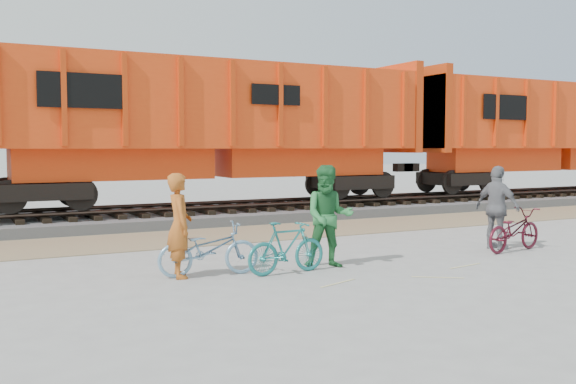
% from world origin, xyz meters
% --- Properties ---
extents(ground, '(120.00, 120.00, 0.00)m').
position_xyz_m(ground, '(0.00, 0.00, 0.00)').
color(ground, '#9E9E99').
rests_on(ground, ground).
extents(gravel_strip, '(120.00, 3.00, 0.02)m').
position_xyz_m(gravel_strip, '(0.00, 5.50, 0.01)').
color(gravel_strip, '#91775A').
rests_on(gravel_strip, ground).
extents(ballast_bed, '(120.00, 4.00, 0.30)m').
position_xyz_m(ballast_bed, '(0.00, 9.00, 0.15)').
color(ballast_bed, slate).
rests_on(ballast_bed, ground).
extents(track, '(120.00, 2.60, 0.24)m').
position_xyz_m(track, '(0.00, 9.00, 0.47)').
color(track, black).
rests_on(track, ballast_bed).
extents(hopper_car_center, '(14.00, 3.13, 4.65)m').
position_xyz_m(hopper_car_center, '(0.54, 9.00, 3.01)').
color(hopper_car_center, black).
rests_on(hopper_car_center, track).
extents(hopper_car_right, '(14.00, 3.13, 4.65)m').
position_xyz_m(hopper_car_right, '(15.54, 9.00, 3.01)').
color(hopper_car_right, black).
rests_on(hopper_car_right, track).
extents(bicycle_blue, '(1.88, 0.88, 0.95)m').
position_xyz_m(bicycle_blue, '(-2.69, 0.81, 0.47)').
color(bicycle_blue, '#719CBB').
rests_on(bicycle_blue, ground).
extents(bicycle_teal, '(1.61, 0.56, 0.95)m').
position_xyz_m(bicycle_teal, '(-1.39, 0.33, 0.48)').
color(bicycle_teal, '#1E7775').
rests_on(bicycle_teal, ground).
extents(bicycle_maroon, '(1.87, 0.93, 0.94)m').
position_xyz_m(bicycle_maroon, '(4.18, 0.25, 0.47)').
color(bicycle_maroon, '#4F111F').
rests_on(bicycle_maroon, ground).
extents(person_solo, '(0.53, 0.72, 1.83)m').
position_xyz_m(person_solo, '(-3.19, 0.91, 0.92)').
color(person_solo, '#A9541B').
rests_on(person_solo, ground).
extents(person_man, '(1.17, 1.08, 1.94)m').
position_xyz_m(person_man, '(-0.39, 0.53, 0.97)').
color(person_man, '#276F36').
rests_on(person_man, ground).
extents(person_woman, '(0.62, 1.15, 1.87)m').
position_xyz_m(person_woman, '(4.08, 0.65, 0.93)').
color(person_woman, slate).
rests_on(person_woman, ground).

